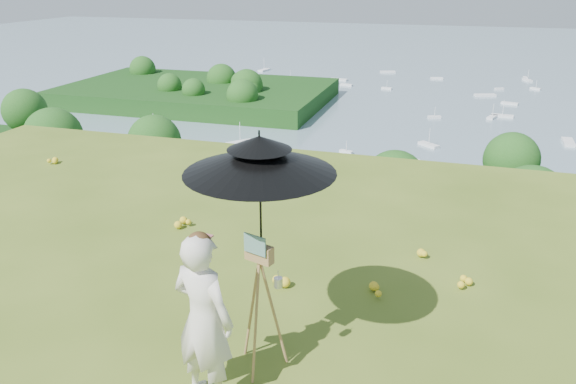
% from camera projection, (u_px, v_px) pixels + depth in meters
% --- Properties ---
extents(ground, '(14.00, 14.00, 0.00)m').
position_uv_depth(ground, '(104.00, 336.00, 5.84)').
color(ground, '#4D661D').
rests_on(ground, ground).
extents(forest_slope, '(140.00, 56.00, 22.00)m').
position_uv_depth(forest_slope, '(385.00, 384.00, 47.59)').
color(forest_slope, '#10350E').
rests_on(forest_slope, bay_water).
extents(shoreline_tier, '(170.00, 28.00, 8.00)m').
position_uv_depth(shoreline_tier, '(418.00, 250.00, 85.78)').
color(shoreline_tier, slate).
rests_on(shoreline_tier, bay_water).
extents(bay_water, '(700.00, 700.00, 0.00)m').
position_uv_depth(bay_water, '(452.00, 70.00, 232.09)').
color(bay_water, slate).
rests_on(bay_water, ground).
extents(peninsula, '(90.00, 60.00, 12.00)m').
position_uv_depth(peninsula, '(197.00, 85.00, 174.85)').
color(peninsula, '#10350E').
rests_on(peninsula, bay_water).
extents(slope_trees, '(110.00, 50.00, 6.00)m').
position_uv_depth(slope_trees, '(397.00, 235.00, 42.49)').
color(slope_trees, '#174815').
rests_on(slope_trees, forest_slope).
extents(harbor_town, '(110.00, 22.00, 5.00)m').
position_uv_depth(harbor_town, '(422.00, 211.00, 83.41)').
color(harbor_town, silver).
rests_on(harbor_town, shoreline_tier).
extents(moored_boats, '(140.00, 140.00, 0.70)m').
position_uv_depth(moored_boats, '(400.00, 109.00, 164.95)').
color(moored_boats, white).
rests_on(moored_boats, bay_water).
extents(wildflowers, '(10.00, 10.50, 0.12)m').
position_uv_depth(wildflowers, '(117.00, 318.00, 6.05)').
color(wildflowers, yellow).
rests_on(wildflowers, ground).
extents(painter, '(0.66, 0.52, 1.60)m').
position_uv_depth(painter, '(204.00, 319.00, 4.74)').
color(painter, white).
rests_on(painter, ground).
extents(field_easel, '(0.68, 0.68, 1.41)m').
position_uv_depth(field_easel, '(260.00, 303.00, 5.15)').
color(field_easel, olive).
rests_on(field_easel, ground).
extents(sun_umbrella, '(1.60, 1.60, 1.17)m').
position_uv_depth(sun_umbrella, '(260.00, 197.00, 4.79)').
color(sun_umbrella, black).
rests_on(sun_umbrella, field_easel).
extents(painter_cap, '(0.24, 0.27, 0.10)m').
position_uv_depth(painter_cap, '(198.00, 238.00, 4.46)').
color(painter_cap, '#BD686E').
rests_on(painter_cap, painter).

